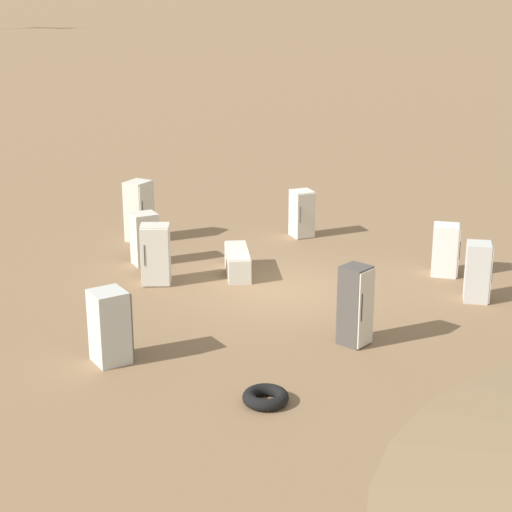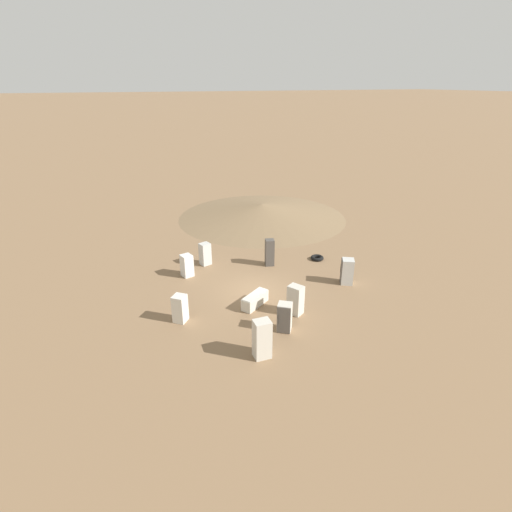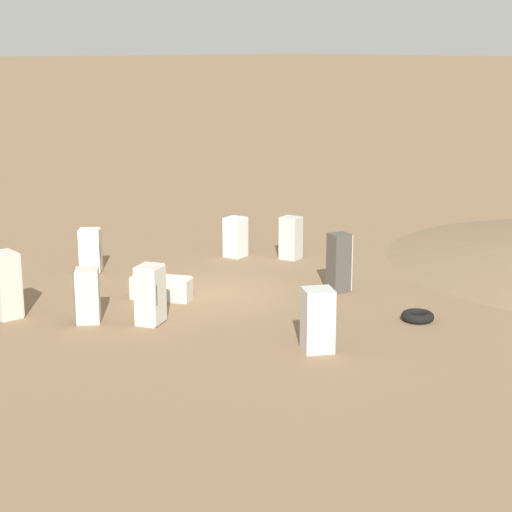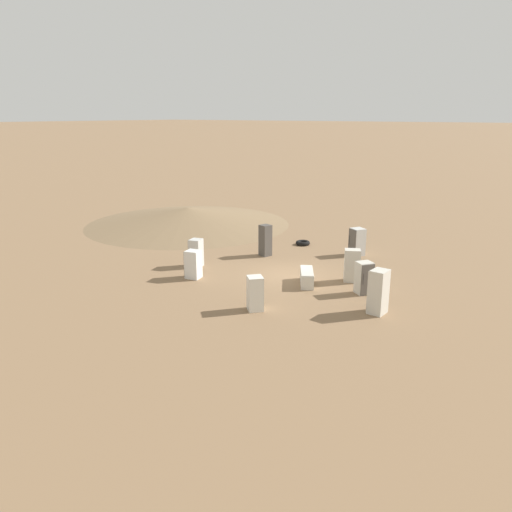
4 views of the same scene
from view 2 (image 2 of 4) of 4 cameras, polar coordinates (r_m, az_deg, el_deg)
The scene contains 12 objects.
ground_plane at distance 24.42m, azimuth -0.23°, elevation -4.98°, with size 1000.00×1000.00×0.00m, color #846647.
dirt_mound at distance 37.47m, azimuth 0.86°, elevation 6.49°, with size 15.53×15.53×1.26m.
discarded_fridge_0 at distance 25.58m, azimuth 12.87°, elevation -2.16°, with size 1.01×1.02×1.64m.
discarded_fridge_1 at distance 21.90m, azimuth 5.68°, elevation -6.23°, with size 0.97×0.93×1.67m.
discarded_fridge_2 at distance 27.42m, azimuth 1.95°, elevation 0.53°, with size 0.75×0.72×1.87m.
discarded_fridge_3 at distance 22.73m, azimuth -0.14°, elevation -6.29°, with size 1.52×1.91×0.72m.
discarded_fridge_4 at distance 18.55m, azimuth 0.85°, elevation -11.75°, with size 0.71×0.80×1.92m.
discarded_fridge_5 at distance 20.47m, azimuth 4.10°, elevation -8.72°, with size 0.95×0.95×1.54m.
discarded_fridge_6 at distance 21.55m, azimuth -10.79°, elevation -7.35°, with size 0.94×0.94×1.51m.
discarded_fridge_7 at distance 27.79m, azimuth -7.30°, elevation 0.30°, with size 0.80×0.81×1.55m.
discarded_fridge_8 at distance 26.33m, azimuth -9.86°, elevation -1.34°, with size 0.87×0.80×1.47m.
scrap_tire at distance 28.88m, azimuth 8.72°, elevation -0.26°, with size 0.93×0.93×0.25m.
Camera 2 is at (19.69, -8.44, 11.73)m, focal length 28.00 mm.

